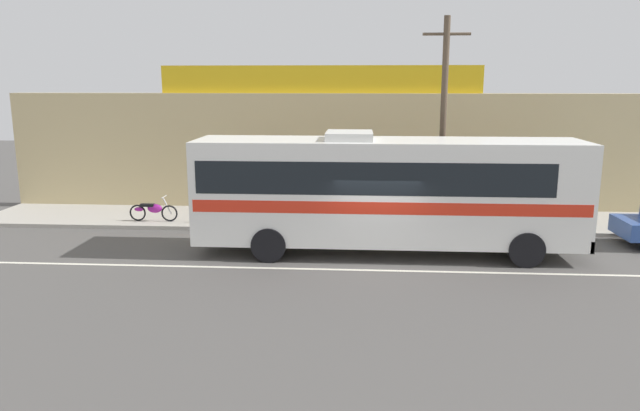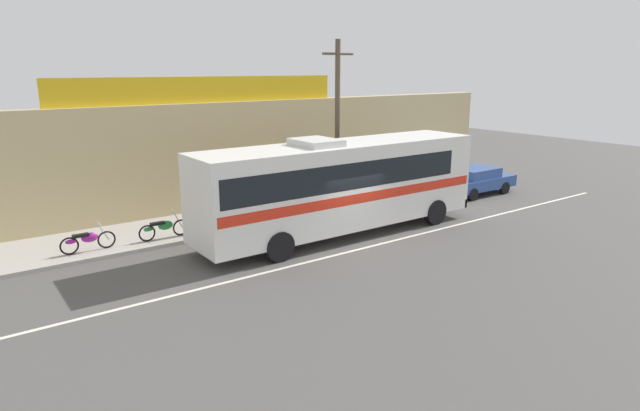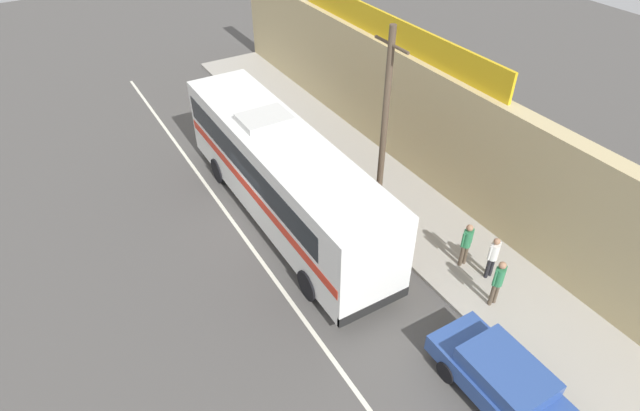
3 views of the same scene
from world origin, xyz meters
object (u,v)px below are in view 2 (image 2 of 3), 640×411
at_px(parked_car, 476,180).
at_px(motorcycle_red, 87,240).
at_px(intercity_bus, 340,182).
at_px(pedestrian_near_shop, 388,172).
at_px(pedestrian_far_right, 379,174).
at_px(utility_pole, 337,124).
at_px(pedestrian_by_curb, 411,171).
at_px(motorcycle_green, 163,227).

relative_size(parked_car, motorcycle_red, 2.35).
distance_m(intercity_bus, parked_car, 10.00).
bearing_deg(pedestrian_near_shop, intercity_bus, -146.51).
bearing_deg(pedestrian_far_right, pedestrian_near_shop, 21.46).
relative_size(parked_car, pedestrian_far_right, 2.51).
height_order(parked_car, utility_pole, utility_pole).
relative_size(pedestrian_by_curb, pedestrian_near_shop, 1.07).
relative_size(intercity_bus, pedestrian_by_curb, 6.67).
height_order(intercity_bus, pedestrian_far_right, intercity_bus).
bearing_deg(motorcycle_red, pedestrian_far_right, 3.16).
xyz_separation_m(motorcycle_green, pedestrian_near_shop, (12.27, 1.21, 0.52)).
bearing_deg(parked_car, pedestrian_by_curb, 138.68).
xyz_separation_m(motorcycle_red, pedestrian_near_shop, (14.90, 1.11, 0.52)).
bearing_deg(parked_car, intercity_bus, -172.24).
height_order(intercity_bus, motorcycle_red, intercity_bus).
xyz_separation_m(parked_car, utility_pole, (-7.73, 1.54, 3.18)).
distance_m(utility_pole, motorcycle_green, 8.60).
distance_m(parked_car, pedestrian_far_right, 4.99).
xyz_separation_m(motorcycle_green, pedestrian_by_curb, (13.19, 0.46, 0.60)).
xyz_separation_m(parked_car, motorcycle_red, (-18.28, 1.81, -0.17)).
xyz_separation_m(intercity_bus, utility_pole, (2.09, 2.88, 1.85)).
height_order(utility_pole, pedestrian_near_shop, utility_pole).
bearing_deg(motorcycle_green, pedestrian_by_curb, 2.00).
height_order(parked_car, motorcycle_green, parked_car).
xyz_separation_m(utility_pole, pedestrian_near_shop, (4.35, 1.38, -2.83)).
bearing_deg(pedestrian_by_curb, pedestrian_far_right, 166.89).
bearing_deg(pedestrian_far_right, utility_pole, -163.31).
height_order(motorcycle_green, pedestrian_by_curb, pedestrian_by_curb).
relative_size(utility_pole, motorcycle_red, 3.98).
bearing_deg(pedestrian_near_shop, motorcycle_red, -175.73).
height_order(parked_car, pedestrian_near_shop, pedestrian_near_shop).
bearing_deg(pedestrian_by_curb, utility_pole, -173.18).
bearing_deg(motorcycle_green, pedestrian_near_shop, 5.65).
bearing_deg(pedestrian_by_curb, pedestrian_near_shop, 140.58).
bearing_deg(pedestrian_far_right, pedestrian_by_curb, -13.11).
bearing_deg(motorcycle_green, intercity_bus, -27.56).
xyz_separation_m(intercity_bus, pedestrian_near_shop, (6.44, 4.26, -0.98)).
relative_size(parked_car, utility_pole, 0.59).
bearing_deg(pedestrian_far_right, intercity_bus, -144.88).
bearing_deg(utility_pole, motorcycle_red, 178.53).
relative_size(motorcycle_red, pedestrian_far_right, 1.07).
bearing_deg(utility_pole, intercity_bus, -126.01).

